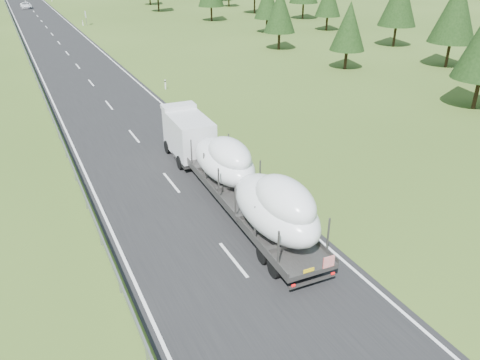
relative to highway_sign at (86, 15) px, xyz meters
name	(u,v)px	position (x,y,z in m)	size (l,w,h in m)	color
ground	(233,260)	(-7.20, -80.00, -1.81)	(400.00, 400.00, 0.00)	#3A531B
road_surface	(37,15)	(-7.20, 20.00, -1.80)	(10.00, 400.00, 0.02)	black
guardrail	(10,14)	(-12.50, 19.94, -1.21)	(0.10, 400.00, 0.76)	slate
highway_sign	(86,15)	(0.00, 0.00, 0.00)	(0.08, 0.90, 2.60)	slate
boat_truck	(235,172)	(-4.83, -75.35, 0.29)	(3.12, 18.10, 3.98)	silver
distant_van	(26,5)	(-8.22, 35.60, -1.10)	(2.36, 5.12, 1.42)	white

